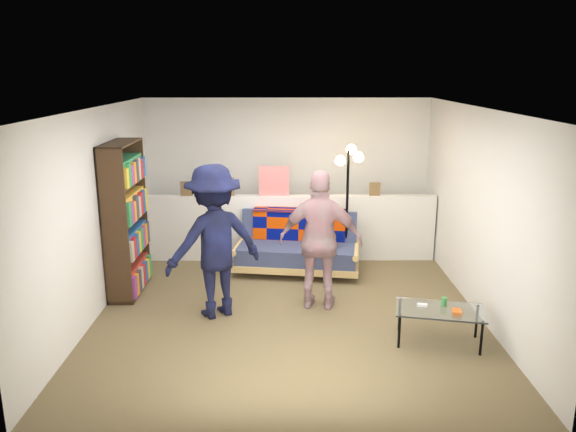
% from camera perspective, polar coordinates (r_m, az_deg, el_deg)
% --- Properties ---
extents(ground, '(5.00, 5.00, 0.00)m').
position_cam_1_polar(ground, '(6.97, 0.02, -9.22)').
color(ground, brown).
rests_on(ground, ground).
extents(room_shell, '(4.60, 5.05, 2.45)m').
position_cam_1_polar(room_shell, '(6.94, -0.00, 5.11)').
color(room_shell, silver).
rests_on(room_shell, ground).
extents(half_wall_ledge, '(4.45, 0.15, 1.00)m').
position_cam_1_polar(half_wall_ledge, '(8.50, -0.06, -1.20)').
color(half_wall_ledge, silver).
rests_on(half_wall_ledge, ground).
extents(ledge_decor, '(2.97, 0.02, 0.45)m').
position_cam_1_polar(ledge_decor, '(8.32, -1.62, 3.25)').
color(ledge_decor, brown).
rests_on(ledge_decor, half_wall_ledge).
extents(futon_sofa, '(1.86, 1.07, 0.76)m').
position_cam_1_polar(futon_sofa, '(8.04, 1.05, -3.23)').
color(futon_sofa, tan).
rests_on(futon_sofa, ground).
extents(bookshelf, '(0.33, 0.98, 1.95)m').
position_cam_1_polar(bookshelf, '(7.47, -16.18, -0.76)').
color(bookshelf, '#321E10').
rests_on(bookshelf, ground).
extents(coffee_table, '(0.99, 0.67, 0.47)m').
position_cam_1_polar(coffee_table, '(6.20, 15.22, -9.34)').
color(coffee_table, black).
rests_on(coffee_table, ground).
extents(floor_lamp, '(0.38, 0.33, 1.81)m').
position_cam_1_polar(floor_lamp, '(7.96, 6.19, 3.41)').
color(floor_lamp, black).
rests_on(floor_lamp, ground).
extents(person_left, '(1.34, 1.15, 1.80)m').
position_cam_1_polar(person_left, '(6.54, -7.51, -2.59)').
color(person_left, black).
rests_on(person_left, ground).
extents(person_right, '(1.05, 0.57, 1.70)m').
position_cam_1_polar(person_right, '(6.70, 3.34, -2.51)').
color(person_right, pink).
rests_on(person_right, ground).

